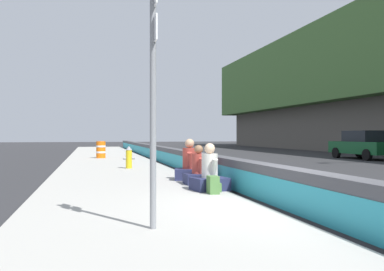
% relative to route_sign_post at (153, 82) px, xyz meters
% --- Properties ---
extents(ground_plane, '(160.00, 160.00, 0.00)m').
position_rel_route_sign_post_xyz_m(ground_plane, '(1.15, -2.73, -2.21)').
color(ground_plane, '#2B2B2D').
rests_on(ground_plane, ground).
extents(sidewalk_strip, '(80.00, 4.40, 0.14)m').
position_rel_route_sign_post_xyz_m(sidewalk_strip, '(1.15, -0.08, -2.14)').
color(sidewalk_strip, '#A8A59E').
rests_on(sidewalk_strip, ground_plane).
extents(jersey_barrier, '(76.00, 0.45, 0.85)m').
position_rel_route_sign_post_xyz_m(jersey_barrier, '(1.15, -2.73, -1.79)').
color(jersey_barrier, '#47474C').
rests_on(jersey_barrier, ground_plane).
extents(route_sign_post, '(0.44, 0.09, 3.60)m').
position_rel_route_sign_post_xyz_m(route_sign_post, '(0.00, 0.00, 0.00)').
color(route_sign_post, gray).
rests_on(route_sign_post, sidewalk_strip).
extents(fire_hydrant, '(0.26, 0.46, 0.88)m').
position_rel_route_sign_post_xyz_m(fire_hydrant, '(10.72, -0.62, -1.62)').
color(fire_hydrant, gold).
rests_on(fire_hydrant, sidewalk_strip).
extents(seated_person_foreground, '(0.81, 0.91, 1.12)m').
position_rel_route_sign_post_xyz_m(seated_person_foreground, '(3.73, -1.91, -1.72)').
color(seated_person_foreground, '#23284C').
rests_on(seated_person_foreground, sidewalk_strip).
extents(seated_person_middle, '(0.67, 0.75, 1.05)m').
position_rel_route_sign_post_xyz_m(seated_person_middle, '(5.01, -1.97, -1.74)').
color(seated_person_middle, '#23284C').
rests_on(seated_person_middle, sidewalk_strip).
extents(seated_person_rear, '(0.91, 1.00, 1.20)m').
position_rel_route_sign_post_xyz_m(seated_person_rear, '(6.11, -1.98, -1.69)').
color(seated_person_rear, '#23284C').
rests_on(seated_person_rear, sidewalk_strip).
extents(backpack, '(0.32, 0.28, 0.40)m').
position_rel_route_sign_post_xyz_m(backpack, '(3.14, -1.82, -1.88)').
color(backpack, '#4C7A3D').
rests_on(backpack, sidewalk_strip).
extents(construction_barrel, '(0.54, 0.54, 0.95)m').
position_rel_route_sign_post_xyz_m(construction_barrel, '(18.42, 0.27, -1.59)').
color(construction_barrel, orange).
rests_on(construction_barrel, sidewalk_strip).
extents(parked_car_fourth, '(4.56, 2.06, 1.71)m').
position_rel_route_sign_post_xyz_m(parked_car_fourth, '(16.05, -15.07, -1.35)').
color(parked_car_fourth, '#145128').
rests_on(parked_car_fourth, ground_plane).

